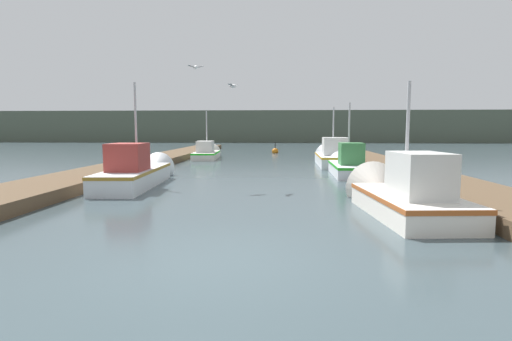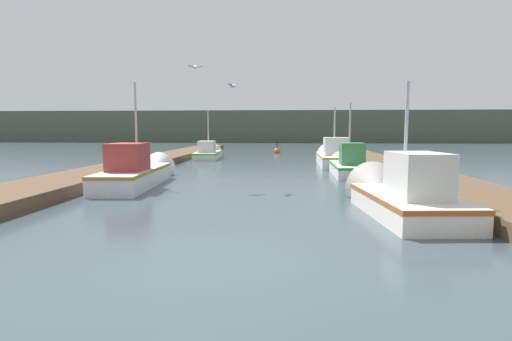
{
  "view_description": "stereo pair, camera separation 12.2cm",
  "coord_description": "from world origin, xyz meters",
  "px_view_note": "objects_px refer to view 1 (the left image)",
  "views": [
    {
      "loc": [
        0.98,
        -5.93,
        2.05
      ],
      "look_at": [
        0.09,
        8.95,
        0.49
      ],
      "focal_mm": 28.0,
      "sensor_mm": 36.0,
      "label": 1
    },
    {
      "loc": [
        1.1,
        -5.93,
        2.05
      ],
      "look_at": [
        0.09,
        8.95,
        0.49
      ],
      "focal_mm": 28.0,
      "sensor_mm": 36.0,
      "label": 2
    }
  ],
  "objects_px": {
    "fishing_boat_2": "(348,165)",
    "seagull_lead": "(196,67)",
    "seagull_1": "(233,86)",
    "mooring_piling_3": "(390,169)",
    "fishing_boat_4": "(207,153)",
    "mooring_piling_0": "(390,170)",
    "fishing_boat_0": "(400,194)",
    "mooring_piling_1": "(130,164)",
    "fishing_boat_3": "(332,156)",
    "fishing_boat_1": "(139,171)",
    "channel_buoy": "(275,151)",
    "mooring_piling_2": "(336,149)"
  },
  "relations": [
    {
      "from": "fishing_boat_2",
      "to": "mooring_piling_3",
      "type": "height_order",
      "value": "fishing_boat_2"
    },
    {
      "from": "mooring_piling_3",
      "to": "mooring_piling_1",
      "type": "bearing_deg",
      "value": 177.86
    },
    {
      "from": "mooring_piling_0",
      "to": "channel_buoy",
      "type": "xyz_separation_m",
      "value": [
        -4.48,
        18.8,
        -0.37
      ]
    },
    {
      "from": "fishing_boat_2",
      "to": "mooring_piling_1",
      "type": "bearing_deg",
      "value": -167.07
    },
    {
      "from": "fishing_boat_1",
      "to": "seagull_lead",
      "type": "distance_m",
      "value": 4.36
    },
    {
      "from": "mooring_piling_0",
      "to": "seagull_1",
      "type": "bearing_deg",
      "value": -169.26
    },
    {
      "from": "fishing_boat_2",
      "to": "fishing_boat_0",
      "type": "bearing_deg",
      "value": -89.21
    },
    {
      "from": "fishing_boat_2",
      "to": "fishing_boat_3",
      "type": "height_order",
      "value": "fishing_boat_3"
    },
    {
      "from": "fishing_boat_3",
      "to": "seagull_1",
      "type": "height_order",
      "value": "seagull_1"
    },
    {
      "from": "fishing_boat_3",
      "to": "fishing_boat_4",
      "type": "distance_m",
      "value": 9.28
    },
    {
      "from": "fishing_boat_1",
      "to": "mooring_piling_0",
      "type": "bearing_deg",
      "value": 0.46
    },
    {
      "from": "seagull_lead",
      "to": "fishing_boat_1",
      "type": "bearing_deg",
      "value": -35.43
    },
    {
      "from": "fishing_boat_4",
      "to": "mooring_piling_0",
      "type": "height_order",
      "value": "fishing_boat_4"
    },
    {
      "from": "fishing_boat_2",
      "to": "seagull_lead",
      "type": "height_order",
      "value": "seagull_lead"
    },
    {
      "from": "mooring_piling_3",
      "to": "channel_buoy",
      "type": "bearing_deg",
      "value": 104.87
    },
    {
      "from": "fishing_boat_0",
      "to": "fishing_boat_3",
      "type": "height_order",
      "value": "fishing_boat_3"
    },
    {
      "from": "mooring_piling_1",
      "to": "seagull_lead",
      "type": "xyz_separation_m",
      "value": [
        3.32,
        -2.2,
        3.63
      ]
    },
    {
      "from": "mooring_piling_0",
      "to": "fishing_boat_4",
      "type": "bearing_deg",
      "value": 125.9
    },
    {
      "from": "fishing_boat_4",
      "to": "seagull_lead",
      "type": "height_order",
      "value": "seagull_lead"
    },
    {
      "from": "fishing_boat_0",
      "to": "mooring_piling_0",
      "type": "height_order",
      "value": "fishing_boat_0"
    },
    {
      "from": "mooring_piling_3",
      "to": "channel_buoy",
      "type": "distance_m",
      "value": 18.48
    },
    {
      "from": "fishing_boat_2",
      "to": "mooring_piling_0",
      "type": "relative_size",
      "value": 4.69
    },
    {
      "from": "fishing_boat_4",
      "to": "mooring_piling_0",
      "type": "bearing_deg",
      "value": -57.77
    },
    {
      "from": "channel_buoy",
      "to": "fishing_boat_1",
      "type": "bearing_deg",
      "value": -103.92
    },
    {
      "from": "fishing_boat_2",
      "to": "fishing_boat_4",
      "type": "distance_m",
      "value": 12.47
    },
    {
      "from": "fishing_boat_0",
      "to": "fishing_boat_3",
      "type": "bearing_deg",
      "value": 84.85
    },
    {
      "from": "fishing_boat_0",
      "to": "mooring_piling_2",
      "type": "xyz_separation_m",
      "value": [
        1.35,
        21.17,
        0.07
      ]
    },
    {
      "from": "mooring_piling_1",
      "to": "channel_buoy",
      "type": "relative_size",
      "value": 1.1
    },
    {
      "from": "fishing_boat_1",
      "to": "mooring_piling_2",
      "type": "bearing_deg",
      "value": 56.84
    },
    {
      "from": "fishing_boat_2",
      "to": "mooring_piling_0",
      "type": "distance_m",
      "value": 3.4
    },
    {
      "from": "seagull_1",
      "to": "fishing_boat_2",
      "type": "bearing_deg",
      "value": 152.2
    },
    {
      "from": "channel_buoy",
      "to": "mooring_piling_2",
      "type": "bearing_deg",
      "value": -29.9
    },
    {
      "from": "mooring_piling_0",
      "to": "channel_buoy",
      "type": "distance_m",
      "value": 19.33
    },
    {
      "from": "fishing_boat_0",
      "to": "fishing_boat_1",
      "type": "distance_m",
      "value": 9.34
    },
    {
      "from": "seagull_1",
      "to": "mooring_piling_2",
      "type": "bearing_deg",
      "value": -179.5
    },
    {
      "from": "fishing_boat_0",
      "to": "seagull_1",
      "type": "distance_m",
      "value": 6.86
    },
    {
      "from": "fishing_boat_0",
      "to": "fishing_boat_4",
      "type": "height_order",
      "value": "fishing_boat_4"
    },
    {
      "from": "fishing_boat_4",
      "to": "fishing_boat_3",
      "type": "bearing_deg",
      "value": -32.65
    },
    {
      "from": "fishing_boat_2",
      "to": "seagull_1",
      "type": "bearing_deg",
      "value": -136.02
    },
    {
      "from": "fishing_boat_0",
      "to": "fishing_boat_4",
      "type": "xyz_separation_m",
      "value": [
        -8.07,
        17.76,
        -0.06
      ]
    },
    {
      "from": "fishing_boat_1",
      "to": "mooring_piling_1",
      "type": "xyz_separation_m",
      "value": [
        -1.09,
        1.97,
        0.11
      ]
    },
    {
      "from": "fishing_boat_1",
      "to": "mooring_piling_0",
      "type": "distance_m",
      "value": 9.32
    },
    {
      "from": "fishing_boat_3",
      "to": "seagull_1",
      "type": "bearing_deg",
      "value": -115.43
    },
    {
      "from": "fishing_boat_2",
      "to": "seagull_lead",
      "type": "bearing_deg",
      "value": -144.52
    },
    {
      "from": "mooring_piling_3",
      "to": "channel_buoy",
      "type": "relative_size",
      "value": 0.9
    },
    {
      "from": "fishing_boat_1",
      "to": "seagull_1",
      "type": "xyz_separation_m",
      "value": [
        3.58,
        -0.46,
        3.05
      ]
    },
    {
      "from": "seagull_lead",
      "to": "mooring_piling_1",
      "type": "bearing_deg",
      "value": -63.18
    },
    {
      "from": "fishing_boat_1",
      "to": "fishing_boat_2",
      "type": "bearing_deg",
      "value": 21.62
    },
    {
      "from": "fishing_boat_3",
      "to": "seagull_1",
      "type": "distance_m",
      "value": 10.82
    },
    {
      "from": "mooring_piling_1",
      "to": "fishing_boat_0",
      "type": "bearing_deg",
      "value": -34.67
    }
  ]
}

